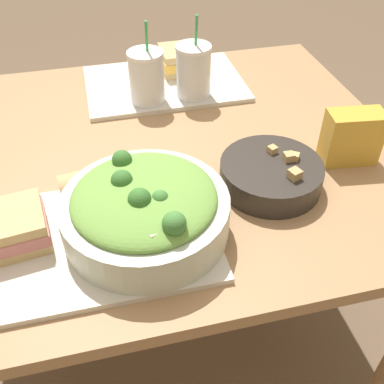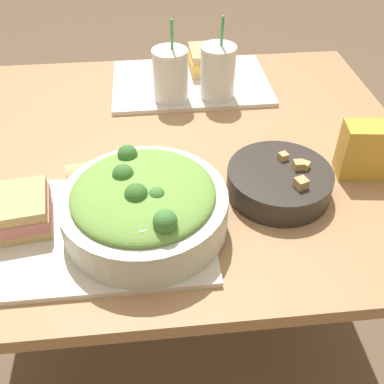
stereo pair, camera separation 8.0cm
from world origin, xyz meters
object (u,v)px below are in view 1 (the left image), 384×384
(salad_bowl, at_px, (145,208))
(soup_bowl, at_px, (271,174))
(sandwich_far, at_px, (180,59))
(chip_bag, at_px, (352,137))
(baguette_near, at_px, (99,183))
(drink_cup_dark, at_px, (147,78))
(drink_cup_red, at_px, (193,73))
(sandwich_near, at_px, (12,228))

(salad_bowl, distance_m, soup_bowl, 0.28)
(soup_bowl, distance_m, sandwich_far, 0.54)
(chip_bag, bearing_deg, baguette_near, -171.74)
(drink_cup_dark, relative_size, drink_cup_red, 0.98)
(drink_cup_dark, distance_m, chip_bag, 0.52)
(salad_bowl, height_order, chip_bag, salad_bowl)
(baguette_near, distance_m, chip_bag, 0.54)
(sandwich_far, xyz_separation_m, drink_cup_dark, (-0.12, -0.15, 0.03))
(baguette_near, distance_m, drink_cup_red, 0.45)
(chip_bag, bearing_deg, drink_cup_red, 135.18)
(drink_cup_red, xyz_separation_m, chip_bag, (0.27, -0.34, -0.02))
(soup_bowl, height_order, drink_cup_red, drink_cup_red)
(salad_bowl, relative_size, drink_cup_dark, 1.43)
(drink_cup_dark, bearing_deg, soup_bowl, -63.67)
(chip_bag, bearing_deg, soup_bowl, -160.37)
(drink_cup_red, bearing_deg, chip_bag, -52.12)
(drink_cup_red, distance_m, chip_bag, 0.43)
(salad_bowl, bearing_deg, soup_bowl, 16.06)
(baguette_near, relative_size, drink_cup_red, 0.71)
(sandwich_far, bearing_deg, drink_cup_red, -90.09)
(drink_cup_dark, distance_m, drink_cup_red, 0.12)
(chip_bag, bearing_deg, sandwich_far, 125.90)
(sandwich_far, distance_m, drink_cup_dark, 0.19)
(baguette_near, relative_size, chip_bag, 1.21)
(sandwich_near, bearing_deg, soup_bowl, -2.05)
(salad_bowl, relative_size, chip_bag, 2.40)
(sandwich_near, bearing_deg, sandwich_far, 45.92)
(sandwich_far, bearing_deg, baguette_near, -119.59)
(sandwich_near, xyz_separation_m, chip_bag, (0.70, 0.10, 0.02))
(baguette_near, height_order, chip_bag, chip_bag)
(soup_bowl, xyz_separation_m, chip_bag, (0.20, 0.04, 0.03))
(soup_bowl, xyz_separation_m, sandwich_far, (-0.07, 0.54, 0.01))
(soup_bowl, distance_m, baguette_near, 0.35)
(salad_bowl, distance_m, drink_cup_dark, 0.47)
(sandwich_far, bearing_deg, drink_cup_dark, -129.32)
(sandwich_near, relative_size, chip_bag, 1.08)
(sandwich_near, height_order, sandwich_far, same)
(baguette_near, bearing_deg, chip_bag, -97.22)
(soup_bowl, bearing_deg, sandwich_far, 97.63)
(drink_cup_dark, bearing_deg, chip_bag, -41.42)
(salad_bowl, bearing_deg, baguette_near, 123.74)
(sandwich_near, distance_m, sandwich_far, 0.73)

